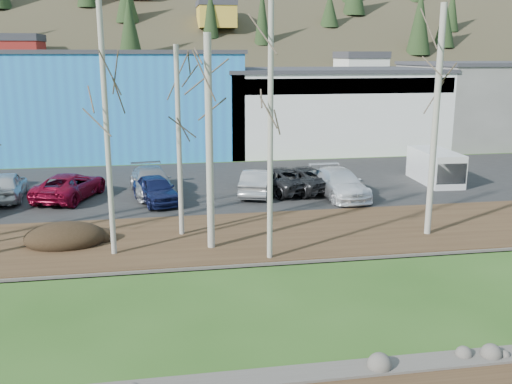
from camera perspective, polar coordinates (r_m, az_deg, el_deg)
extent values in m
cube|color=#382616|center=(25.44, -3.67, -4.56)|extent=(80.00, 7.00, 0.15)
cube|color=black|center=(35.53, -5.50, 0.67)|extent=(80.00, 14.00, 0.14)
cube|color=blue|center=(48.84, -14.01, 8.54)|extent=(20.00, 12.00, 8.00)
cube|color=#333338|center=(48.67, -14.30, 13.41)|extent=(20.40, 12.24, 0.30)
cube|color=white|center=(50.89, 6.90, 8.19)|extent=(18.00, 12.00, 6.50)
cube|color=#333338|center=(50.68, 7.01, 12.02)|extent=(18.36, 12.24, 0.30)
cube|color=navy|center=(45.11, 9.14, 10.42)|extent=(17.64, 0.20, 1.20)
cube|color=slate|center=(57.51, 22.53, 8.13)|extent=(14.00, 12.00, 7.00)
cube|color=#333338|center=(57.33, 22.87, 11.75)|extent=(14.28, 12.24, 0.30)
ellipsoid|color=black|center=(25.61, -18.56, -4.18)|extent=(3.39, 2.39, 0.66)
cylinder|color=#B5B3A5|center=(22.71, -14.80, 7.49)|extent=(0.22, 0.22, 11.20)
cylinder|color=#B5B3A5|center=(22.99, -4.68, 4.78)|extent=(0.30, 0.30, 8.67)
cylinder|color=#B5B3A5|center=(24.94, -7.71, 4.92)|extent=(0.22, 0.22, 8.26)
cylinder|color=#B5B3A5|center=(21.55, 1.45, 6.40)|extent=(0.21, 0.21, 10.29)
cylinder|color=#B5B3A5|center=(25.84, 17.49, 6.57)|extent=(0.27, 0.27, 9.92)
imported|color=#BDBEC0|center=(34.28, -23.74, 0.58)|extent=(2.26, 4.85, 1.61)
imported|color=maroon|center=(33.27, -18.11, 0.58)|extent=(4.03, 5.80, 1.47)
imported|color=gray|center=(33.24, -10.42, 1.07)|extent=(2.82, 5.47, 1.52)
imported|color=#171F4E|center=(31.29, -9.97, 0.26)|extent=(2.89, 4.63, 1.47)
imported|color=#A4A4A6|center=(32.57, 0.18, 1.00)|extent=(2.87, 4.76, 1.48)
imported|color=#252628|center=(33.43, 2.02, 1.30)|extent=(4.40, 5.77, 1.46)
imported|color=white|center=(32.43, 8.32, 0.86)|extent=(2.57, 5.48, 1.55)
imported|color=#252628|center=(33.71, 4.20, 1.38)|extent=(4.40, 5.77, 1.46)
cube|color=white|center=(37.43, 17.48, 2.45)|extent=(2.13, 4.69, 2.01)
cube|color=black|center=(35.81, 18.67, 1.87)|extent=(1.86, 1.04, 1.25)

